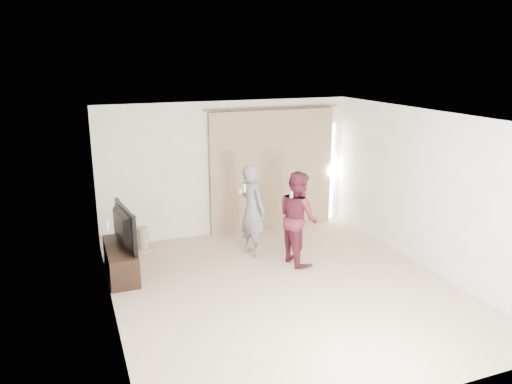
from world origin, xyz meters
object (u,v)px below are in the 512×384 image
tv (118,227)px  person_man (252,210)px  person_woman (298,217)px  tv_console (121,261)px

tv → person_man: (2.28, 0.05, 0.01)m
tv → person_woman: bearing=-107.4°
tv → person_man: size_ratio=0.69×
tv_console → person_woman: bearing=-10.3°
tv_console → tv: tv is taller
tv_console → tv: (0.00, 0.00, 0.57)m
tv → person_man: 2.28m
person_man → person_woman: person_man is taller
tv_console → person_man: bearing=1.4°
tv_console → person_man: person_man is taller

